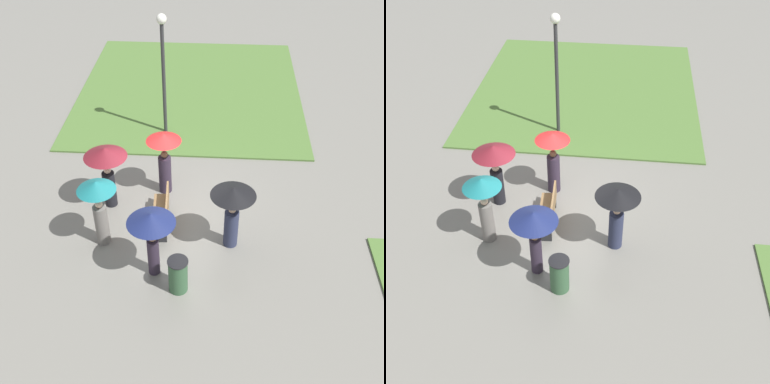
{
  "view_description": "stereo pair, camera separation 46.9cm",
  "coord_description": "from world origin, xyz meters",
  "views": [
    {
      "loc": [
        10.39,
        1.26,
        9.0
      ],
      "look_at": [
        0.71,
        0.63,
        1.16
      ],
      "focal_mm": 45.0,
      "sensor_mm": 36.0,
      "label": 1
    },
    {
      "loc": [
        10.35,
        1.72,
        9.0
      ],
      "look_at": [
        0.71,
        0.63,
        1.16
      ],
      "focal_mm": 45.0,
      "sensor_mm": 36.0,
      "label": 2
    }
  ],
  "objects": [
    {
      "name": "crowd_person_red",
      "position": [
        -0.77,
        -0.26,
        1.31
      ],
      "size": [
        1.0,
        1.0,
        1.96
      ],
      "rotation": [
        0.0,
        0.0,
        1.18
      ],
      "color": "#2D2333",
      "rests_on": "ground_plane"
    },
    {
      "name": "crowd_person_teal",
      "position": [
        1.49,
        -1.64,
        1.38
      ],
      "size": [
        0.97,
        0.97,
        1.99
      ],
      "rotation": [
        0.0,
        0.0,
        4.77
      ],
      "color": "slate",
      "rests_on": "ground_plane"
    },
    {
      "name": "lawn_patch_near",
      "position": [
        -7.29,
        0.03,
        0.03
      ],
      "size": [
        9.51,
        8.69,
        0.06
      ],
      "color": "#4C7033",
      "rests_on": "ground_plane"
    },
    {
      "name": "crowd_person_black",
      "position": [
        1.35,
        1.67,
        1.34
      ],
      "size": [
        1.13,
        1.13,
        1.86
      ],
      "rotation": [
        0.0,
        0.0,
        4.83
      ],
      "color": "#282D47",
      "rests_on": "ground_plane"
    },
    {
      "name": "park_bench",
      "position": [
        0.72,
        -0.15,
        0.46
      ],
      "size": [
        1.57,
        0.52,
        0.9
      ],
      "rotation": [
        0.0,
        0.0,
        0.07
      ],
      "color": "brown",
      "rests_on": "ground_plane"
    },
    {
      "name": "trash_bin",
      "position": [
        2.95,
        0.45,
        0.48
      ],
      "size": [
        0.49,
        0.49,
        0.95
      ],
      "color": "#335638",
      "rests_on": "ground_plane"
    },
    {
      "name": "lamp_post",
      "position": [
        -4.02,
        -0.6,
        2.68
      ],
      "size": [
        0.32,
        0.32,
        4.14
      ],
      "color": "#2D2D30",
      "rests_on": "ground_plane"
    },
    {
      "name": "crowd_person_navy",
      "position": [
        2.45,
        -0.19,
        1.5
      ],
      "size": [
        1.14,
        1.14,
        1.9
      ],
      "rotation": [
        0.0,
        0.0,
        0.63
      ],
      "color": "#2D2333",
      "rests_on": "ground_plane"
    },
    {
      "name": "crowd_person_maroon",
      "position": [
        -0.04,
        -1.75,
        1.46
      ],
      "size": [
        1.18,
        1.18,
        1.93
      ],
      "rotation": [
        0.0,
        0.0,
        1.73
      ],
      "color": "black",
      "rests_on": "ground_plane"
    },
    {
      "name": "ground_plane",
      "position": [
        0.0,
        0.0,
        0.0
      ],
      "size": [
        90.0,
        90.0,
        0.0
      ],
      "primitive_type": "plane",
      "color": "slate"
    }
  ]
}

